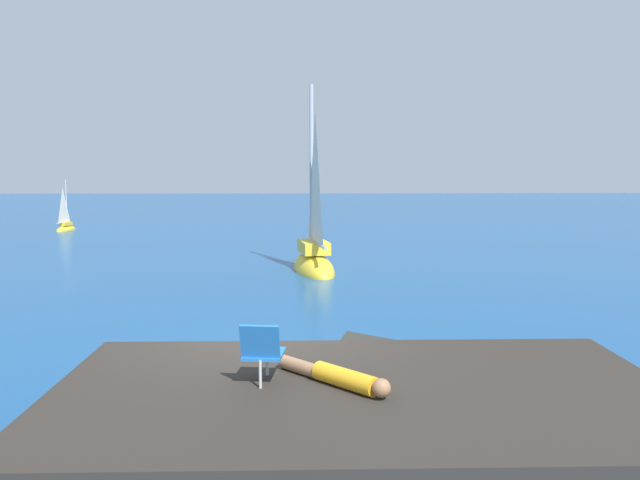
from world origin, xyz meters
name	(u,v)px	position (x,y,z in m)	size (l,w,h in m)	color
ground_plane	(262,380)	(0.00, 0.00, 0.00)	(160.00, 160.00, 0.00)	navy
shore_ledge	(362,419)	(1.42, -2.56, 0.41)	(7.59, 4.08, 0.81)	#2D2823
boulder_seaward	(368,379)	(1.76, -0.02, 0.00)	(1.55, 1.24, 0.85)	#292A25
boulder_inland	(387,396)	(1.98, -0.78, 0.00)	(1.57, 1.26, 0.87)	#2D2822
sailboat_near	(314,260)	(1.01, 10.78, 0.38)	(1.89, 3.83, 6.96)	yellow
sailboat_far	(66,227)	(-13.04, 25.06, 0.17)	(0.90, 1.77, 3.21)	yellow
person_sunbather	(337,376)	(1.12, -2.50, 0.93)	(1.35, 1.33, 0.25)	gold
beach_chair	(262,349)	(0.19, -2.43, 1.25)	(0.55, 0.65, 0.80)	blue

